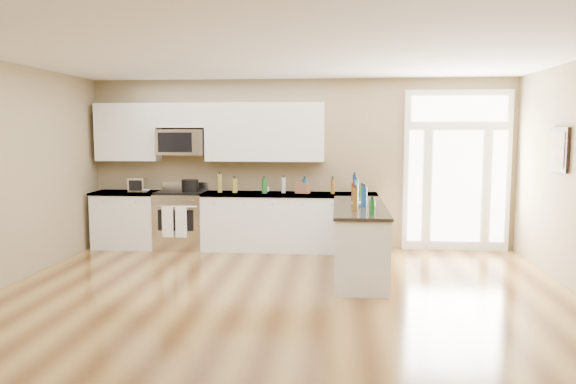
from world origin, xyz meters
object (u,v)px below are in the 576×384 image
at_px(kitchen_range, 181,220).
at_px(stockpot, 190,185).
at_px(toaster_oven, 138,185).
at_px(peninsula_cabinet, 359,242).

distance_m(kitchen_range, stockpot, 0.60).
xyz_separation_m(kitchen_range, toaster_oven, (-0.72, -0.02, 0.58)).
height_order(kitchen_range, stockpot, stockpot).
bearing_deg(peninsula_cabinet, toaster_oven, 158.34).
bearing_deg(kitchen_range, peninsula_cabinet, -26.70).
distance_m(peninsula_cabinet, toaster_oven, 3.92).
distance_m(peninsula_cabinet, kitchen_range, 3.22).
bearing_deg(kitchen_range, stockpot, -0.37).
bearing_deg(peninsula_cabinet, stockpot, 151.98).
bearing_deg(kitchen_range, toaster_oven, -178.50).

